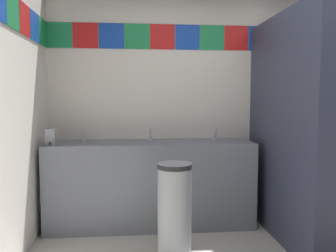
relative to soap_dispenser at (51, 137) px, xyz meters
name	(u,v)px	position (x,y,z in m)	size (l,w,h in m)	color
wall_back	(222,96)	(1.79, 0.47, 0.39)	(3.84, 0.09, 2.68)	silver
vanity_counter	(151,182)	(0.96, 0.16, -0.50)	(2.08, 0.55, 0.87)	slate
faucet_left	(83,136)	(0.27, 0.25, -0.03)	(0.04, 0.10, 0.14)	silver
faucet_center	(150,136)	(0.96, 0.25, -0.03)	(0.04, 0.10, 0.14)	silver
faucet_right	(215,135)	(1.66, 0.25, -0.03)	(0.04, 0.10, 0.14)	silver
soap_dispenser	(51,137)	(0.00, 0.00, 0.00)	(0.09, 0.09, 0.16)	gray
stall_divider	(309,130)	(2.29, -0.54, 0.09)	(0.92, 1.44, 2.09)	#33384C
toilet	(322,196)	(2.74, -0.01, -0.65)	(0.39, 0.49, 0.74)	white
trash_bin	(175,209)	(1.13, -0.54, -0.56)	(0.29, 0.29, 0.78)	#999EA3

